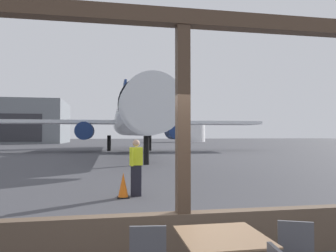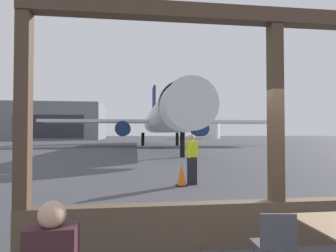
# 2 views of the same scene
# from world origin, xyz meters

# --- Properties ---
(ground_plane) EXTENTS (220.00, 220.00, 0.00)m
(ground_plane) POSITION_xyz_m (0.00, 40.00, 0.00)
(ground_plane) COLOR #424247
(window_frame) EXTENTS (8.00, 0.24, 3.82)m
(window_frame) POSITION_xyz_m (0.00, 0.00, 1.32)
(window_frame) COLOR brown
(window_frame) RESTS_ON ground
(cafe_chair_window_right) EXTENTS (0.43, 0.43, 0.89)m
(cafe_chair_window_right) POSITION_xyz_m (-0.68, -1.20, 0.54)
(cafe_chair_window_right) COLOR #4C4C51
(cafe_chair_window_right) RESTS_ON ground
(airplane) EXTENTS (30.79, 36.68, 10.40)m
(airplane) POSITION_xyz_m (1.15, 30.15, 3.60)
(airplane) COLOR silver
(airplane) RESTS_ON ground
(ground_crew_worker) EXTENTS (0.40, 0.49, 1.74)m
(ground_crew_worker) POSITION_xyz_m (-0.31, 5.11, 0.90)
(ground_crew_worker) COLOR black
(ground_crew_worker) RESTS_ON ground
(traffic_cone) EXTENTS (0.36, 0.36, 0.75)m
(traffic_cone) POSITION_xyz_m (-0.71, 4.91, 0.36)
(traffic_cone) COLOR orange
(traffic_cone) RESTS_ON ground
(distant_hangar) EXTENTS (23.68, 17.23, 9.58)m
(distant_hangar) POSITION_xyz_m (-23.28, 73.15, 4.79)
(distant_hangar) COLOR slate
(distant_hangar) RESTS_ON ground
(fuel_storage_tank) EXTENTS (7.50, 7.50, 5.42)m
(fuel_storage_tank) POSITION_xyz_m (19.93, 77.46, 2.71)
(fuel_storage_tank) COLOR white
(fuel_storage_tank) RESTS_ON ground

